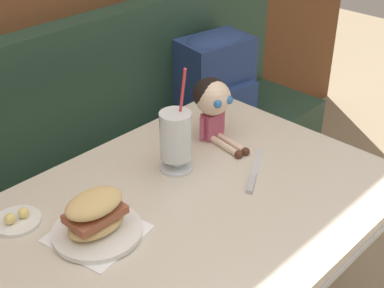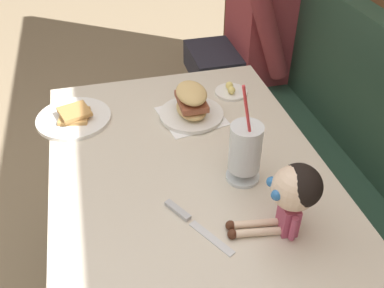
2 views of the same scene
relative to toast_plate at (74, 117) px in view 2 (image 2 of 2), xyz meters
The scene contains 9 objects.
booth_bench 1.09m from the toast_plate, 71.13° to the left, with size 2.60×0.48×1.00m.
diner_table 0.50m from the toast_plate, 44.53° to the left, with size 1.11×0.81×0.74m.
toast_plate is the anchor object (origin of this frame).
milkshake_glass 0.62m from the toast_plate, 48.09° to the left, with size 0.10×0.10×0.31m.
sandwich_plate 0.40m from the toast_plate, 79.13° to the left, with size 0.23×0.23×0.12m.
butter_saucer 0.57m from the toast_plate, 93.62° to the left, with size 0.12×0.12×0.04m.
butter_knife 0.59m from the toast_plate, 26.91° to the left, with size 0.21×0.13×0.01m.
seated_doll 0.80m from the toast_plate, 39.21° to the left, with size 0.13×0.23×0.20m.
diner_patron 1.13m from the toast_plate, 127.42° to the left, with size 0.55×0.48×0.81m.
Camera 2 is at (0.92, -0.04, 1.57)m, focal length 39.75 mm.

